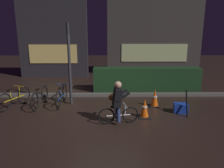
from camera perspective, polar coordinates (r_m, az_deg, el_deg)
name	(u,v)px	position (r m, az deg, el deg)	size (l,w,h in m)	color
ground_plane	(106,116)	(6.59, -1.69, -8.86)	(40.00, 40.00, 0.00)	black
sidewalk_curb	(107,95)	(8.65, -1.46, -2.97)	(12.00, 0.24, 0.12)	#56544F
hedge_row	(146,79)	(9.56, 9.44, 1.34)	(4.80, 0.70, 1.06)	#19381C
storefront_left	(53,37)	(13.03, -15.90, 12.42)	(4.02, 0.54, 4.81)	#262328
storefront_right	(154,37)	(13.60, 11.53, 12.47)	(5.90, 0.54, 4.71)	#383330
street_post	(70,65)	(7.51, -11.64, 5.09)	(0.10, 0.10, 2.90)	#2D2D33
parked_bike_leftmost	(15,98)	(8.07, -25.28, -3.53)	(0.59, 1.47, 0.71)	black
parked_bike_left_mid	(40,97)	(7.80, -19.24, -3.50)	(0.46, 1.56, 0.72)	black
parked_bike_center_left	(62,96)	(7.75, -13.74, -3.21)	(0.46, 1.58, 0.73)	black
traffic_cone_near	(145,108)	(6.49, 8.97, -6.68)	(0.36, 0.36, 0.60)	black
traffic_cone_far	(155,98)	(7.52, 11.70, -3.87)	(0.36, 0.36, 0.62)	black
blue_crate	(181,108)	(7.21, 18.42, -6.31)	(0.44, 0.32, 0.30)	#193DB7
cyclist	(117,102)	(5.89, 1.52, -5.08)	(1.18, 0.50, 1.25)	black
closed_umbrella	(187,103)	(6.94, 19.93, -4.99)	(0.05, 0.05, 0.85)	black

